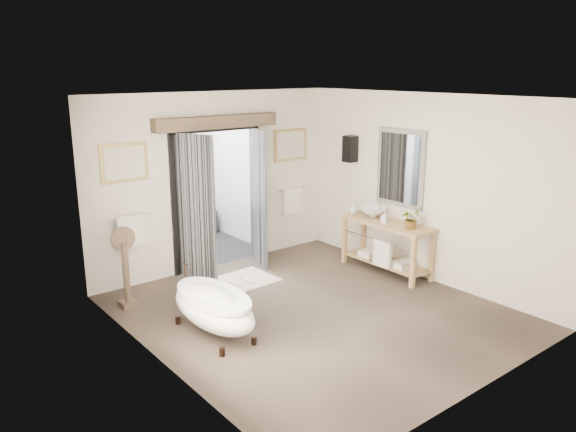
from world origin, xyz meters
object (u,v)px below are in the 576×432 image
(vanity, at_px, (386,243))
(basin, at_px, (373,212))
(rug, at_px, (237,282))
(clawfoot_tub, at_px, (214,307))

(vanity, bearing_deg, basin, 80.99)
(rug, distance_m, basin, 2.53)
(clawfoot_tub, distance_m, basin, 3.51)
(rug, bearing_deg, clawfoot_tub, -132.84)
(vanity, distance_m, rug, 2.49)
(clawfoot_tub, bearing_deg, vanity, 2.80)
(vanity, xyz_separation_m, rug, (-2.17, 1.13, -0.50))
(clawfoot_tub, relative_size, vanity, 0.96)
(clawfoot_tub, relative_size, rug, 1.28)
(clawfoot_tub, distance_m, rug, 1.80)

